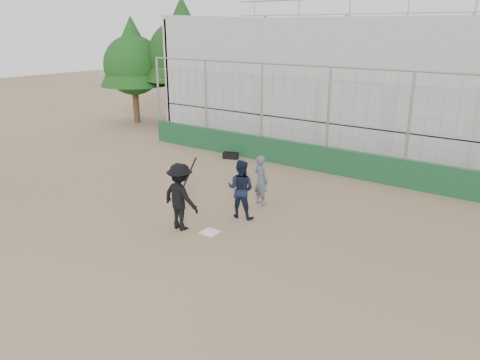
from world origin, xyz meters
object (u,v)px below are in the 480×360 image
Objects in this scene: batter_at_plate at (180,197)px; umpire at (261,183)px; equipment_bag at (231,155)px; catcher_crouched at (241,199)px.

batter_at_plate reaches higher than umpire.
equipment_bag is at bearing 116.66° from batter_at_plate.
batter_at_plate is at bearing -63.34° from equipment_bag.
umpire reaches higher than equipment_bag.
catcher_crouched is 1.69× the size of equipment_bag.
batter_at_plate is 1.87m from catcher_crouched.
batter_at_plate reaches higher than catcher_crouched.
catcher_crouched is at bearing 113.68° from umpire.
catcher_crouched is (0.87, 1.62, -0.35)m from batter_at_plate.
equipment_bag is at bearing 129.99° from catcher_crouched.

